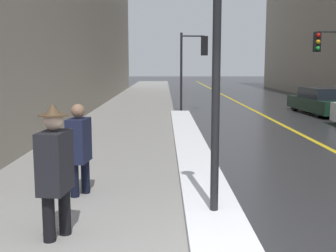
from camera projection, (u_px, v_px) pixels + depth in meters
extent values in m
cube|color=gray|center=(131.00, 114.00, 19.35)|extent=(4.00, 80.00, 0.01)
cube|color=gold|center=(261.00, 114.00, 19.41)|extent=(0.16, 80.00, 0.00)
cube|color=white|center=(191.00, 146.00, 11.38)|extent=(0.85, 16.96, 0.12)
cylinder|color=black|center=(216.00, 86.00, 5.96)|extent=(0.12, 0.12, 3.91)
cylinder|color=black|center=(181.00, 73.00, 19.90)|extent=(0.11, 0.11, 3.75)
cylinder|color=black|center=(193.00, 36.00, 19.71)|extent=(1.10, 0.18, 0.07)
cube|color=black|center=(204.00, 46.00, 19.84)|extent=(0.32, 0.23, 0.90)
sphere|color=red|center=(204.00, 40.00, 19.91)|extent=(0.19, 0.19, 0.19)
sphere|color=orange|center=(204.00, 46.00, 19.96)|extent=(0.19, 0.19, 0.19)
sphere|color=green|center=(204.00, 52.00, 20.00)|extent=(0.19, 0.19, 0.19)
cylinder|color=black|center=(330.00, 32.00, 18.91)|extent=(1.10, 0.12, 0.07)
cube|color=black|center=(317.00, 42.00, 18.94)|extent=(0.31, 0.21, 0.90)
sphere|color=red|center=(319.00, 35.00, 18.78)|extent=(0.19, 0.19, 0.19)
sphere|color=orange|center=(318.00, 42.00, 18.82)|extent=(0.19, 0.19, 0.19)
sphere|color=green|center=(318.00, 48.00, 18.86)|extent=(0.19, 0.19, 0.19)
cylinder|color=black|center=(64.00, 202.00, 5.55)|extent=(0.16, 0.16, 0.90)
cylinder|color=black|center=(48.00, 208.00, 5.32)|extent=(0.16, 0.16, 0.90)
cube|color=black|center=(55.00, 162.00, 5.35)|extent=(0.38, 0.58, 0.79)
sphere|color=beige|center=(53.00, 120.00, 5.28)|extent=(0.24, 0.24, 0.24)
cylinder|color=#4C3823|center=(53.00, 115.00, 5.27)|extent=(0.38, 0.38, 0.01)
cone|color=#4C3823|center=(53.00, 109.00, 5.26)|extent=(0.23, 0.23, 0.15)
cube|color=black|center=(65.00, 168.00, 5.74)|extent=(0.13, 0.23, 0.28)
cylinder|color=black|center=(85.00, 170.00, 7.36)|extent=(0.15, 0.15, 0.86)
cylinder|color=black|center=(74.00, 173.00, 7.14)|extent=(0.15, 0.15, 0.86)
cube|color=#191E38|center=(79.00, 140.00, 7.17)|extent=(0.36, 0.55, 0.75)
sphere|color=#8C664C|center=(78.00, 111.00, 7.10)|extent=(0.23, 0.23, 0.23)
cube|color=black|center=(323.00, 104.00, 19.50)|extent=(2.08, 4.59, 0.57)
cube|color=black|center=(325.00, 93.00, 19.31)|extent=(1.82, 2.43, 0.49)
cylinder|color=black|center=(295.00, 104.00, 20.84)|extent=(0.22, 0.69, 0.68)
cylinder|color=black|center=(327.00, 104.00, 20.94)|extent=(0.22, 0.69, 0.68)
cylinder|color=black|center=(318.00, 110.00, 18.08)|extent=(0.22, 0.69, 0.68)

